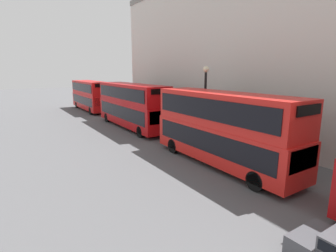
{
  "coord_description": "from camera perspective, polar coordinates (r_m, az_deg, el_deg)",
  "views": [
    {
      "loc": [
        -9.39,
        6.14,
        5.68
      ],
      "look_at": [
        0.48,
        21.49,
        1.8
      ],
      "focal_mm": 28.0,
      "sensor_mm": 36.0,
      "label": 1
    }
  ],
  "objects": [
    {
      "name": "bus_third_in_queue",
      "position": [
        26.46,
        -7.96,
        4.8
      ],
      "size": [
        2.59,
        11.43,
        4.38
      ],
      "color": "#B20C0F",
      "rests_on": "ground"
    },
    {
      "name": "street_lamp",
      "position": [
        19.42,
        8.08,
        6.13
      ],
      "size": [
        0.44,
        0.44,
        5.98
      ],
      "color": "black",
      "rests_on": "ground"
    },
    {
      "name": "bus_trailing",
      "position": [
        39.36,
        -16.52,
        6.61
      ],
      "size": [
        2.59,
        10.43,
        4.19
      ],
      "color": "red",
      "rests_on": "ground"
    },
    {
      "name": "pedestrian",
      "position": [
        22.34,
        6.89,
        -0.74
      ],
      "size": [
        0.36,
        0.36,
        1.7
      ],
      "color": "brown",
      "rests_on": "ground"
    },
    {
      "name": "bus_second_in_queue",
      "position": [
        15.95,
        11.73,
        0.01
      ],
      "size": [
        2.59,
        10.26,
        4.42
      ],
      "color": "red",
      "rests_on": "ground"
    }
  ]
}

